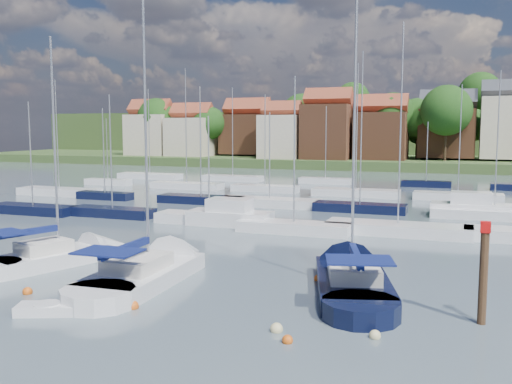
% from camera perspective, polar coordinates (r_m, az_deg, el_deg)
% --- Properties ---
extents(ground, '(260.00, 260.00, 0.00)m').
position_cam_1_polar(ground, '(64.80, 8.64, -0.77)').
color(ground, '#45565E').
rests_on(ground, ground).
extents(sailboat_left, '(6.16, 10.87, 14.39)m').
position_cam_1_polar(sailboat_left, '(36.38, -18.16, -6.10)').
color(sailboat_left, silver).
rests_on(sailboat_left, ground).
extents(sailboat_centre, '(3.90, 13.07, 17.52)m').
position_cam_1_polar(sailboat_centre, '(32.06, -9.66, -7.58)').
color(sailboat_centre, silver).
rests_on(sailboat_centre, ground).
extents(sailboat_navy, '(6.71, 13.22, 17.65)m').
position_cam_1_polar(sailboat_navy, '(30.48, 9.33, -8.30)').
color(sailboat_navy, black).
rests_on(sailboat_navy, ground).
extents(tender, '(2.81, 2.07, 0.55)m').
position_cam_1_polar(tender, '(26.92, -20.18, -10.92)').
color(tender, silver).
rests_on(tender, ground).
extents(timber_piling, '(0.40, 0.40, 6.53)m').
position_cam_1_polar(timber_piling, '(25.55, 21.71, -9.58)').
color(timber_piling, '#4C331E').
rests_on(timber_piling, ground).
extents(buoy_c, '(0.48, 0.48, 0.48)m').
position_cam_1_polar(buoy_c, '(30.37, -21.88, -9.43)').
color(buoy_c, '#D85914').
rests_on(buoy_c, ground).
extents(buoy_d, '(0.51, 0.51, 0.51)m').
position_cam_1_polar(buoy_d, '(26.66, -12.17, -11.31)').
color(buoy_d, '#D85914').
rests_on(buoy_d, ground).
extents(buoy_e, '(0.45, 0.45, 0.45)m').
position_cam_1_polar(buoy_e, '(30.76, 6.24, -8.79)').
color(buoy_e, '#D85914').
rests_on(buoy_e, ground).
extents(buoy_f, '(0.45, 0.45, 0.45)m').
position_cam_1_polar(buoy_f, '(23.12, 11.80, -14.11)').
color(buoy_f, beige).
rests_on(buoy_f, ground).
extents(buoy_g, '(0.52, 0.52, 0.52)m').
position_cam_1_polar(buoy_g, '(23.35, 2.06, -13.77)').
color(buoy_g, beige).
rests_on(buoy_g, ground).
extents(buoy_h, '(0.42, 0.42, 0.42)m').
position_cam_1_polar(buoy_h, '(22.25, 3.16, -14.83)').
color(buoy_h, '#D85914').
rests_on(buoy_h, ground).
extents(marina_field, '(79.62, 41.41, 15.93)m').
position_cam_1_polar(marina_field, '(59.66, 9.49, -0.98)').
color(marina_field, silver).
rests_on(marina_field, ground).
extents(far_shore_town, '(212.46, 90.00, 22.27)m').
position_cam_1_polar(far_shore_town, '(156.06, 16.41, 4.93)').
color(far_shore_town, '#3B4E27').
rests_on(far_shore_town, ground).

